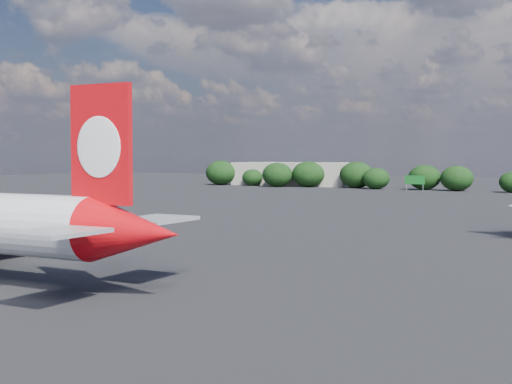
% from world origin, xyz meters
% --- Properties ---
extents(ground, '(500.00, 500.00, 0.00)m').
position_xyz_m(ground, '(0.00, 60.00, 0.00)').
color(ground, black).
rests_on(ground, ground).
extents(terminal_building, '(42.00, 16.00, 8.00)m').
position_xyz_m(terminal_building, '(-65.00, 192.00, 4.00)').
color(terminal_building, '#A59D8E').
rests_on(terminal_building, ground).
extents(highway_sign, '(6.00, 0.30, 4.50)m').
position_xyz_m(highway_sign, '(-18.00, 176.00, 3.13)').
color(highway_sign, '#13601D').
rests_on(highway_sign, ground).
extents(horizon_treeline, '(202.66, 15.33, 8.65)m').
position_xyz_m(horizon_treeline, '(2.99, 179.94, 3.84)').
color(horizon_treeline, black).
rests_on(horizon_treeline, ground).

